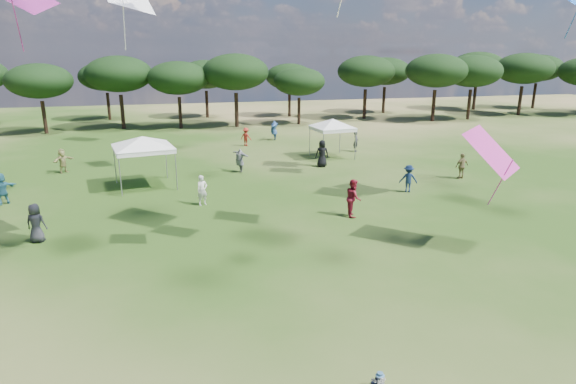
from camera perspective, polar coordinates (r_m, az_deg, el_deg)
The scene contains 5 objects.
tree_line at distance 54.68m, azimuth -7.65°, elevation 13.76°, with size 108.78×17.63×7.77m.
tent_left at distance 29.23m, azimuth -16.89°, elevation 6.09°, with size 6.45×6.45×3.31m.
tent_right at distance 36.25m, azimuth 5.31°, elevation 8.43°, with size 5.53×5.53×3.22m.
toddler at distance 12.44m, azimuth 10.76°, elevation -21.18°, with size 0.32×0.34×0.45m.
festival_crowd at distance 32.28m, azimuth -5.22°, elevation 3.94°, with size 27.69×23.08×1.86m.
Camera 1 is at (-3.76, -6.88, 7.72)m, focal length 30.00 mm.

